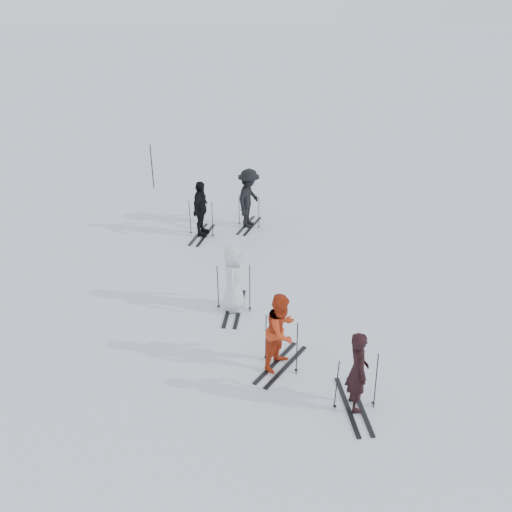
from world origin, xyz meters
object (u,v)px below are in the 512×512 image
at_px(skier_near_dark, 358,372).
at_px(skier_uphill_far, 249,199).
at_px(skier_red, 281,332).
at_px(skier_grey, 234,279).
at_px(skier_uphill_left, 201,210).
at_px(piste_marker, 152,167).

xyz_separation_m(skier_near_dark, skier_uphill_far, (-2.09, 8.49, 0.08)).
relative_size(skier_red, skier_uphill_far, 0.93).
bearing_deg(skier_near_dark, skier_grey, 28.64).
xyz_separation_m(skier_uphill_left, piste_marker, (-2.13, 4.12, -0.04)).
bearing_deg(skier_red, skier_uphill_far, 39.79).
bearing_deg(skier_uphill_left, skier_uphill_far, -50.90).
bearing_deg(skier_uphill_far, piste_marker, 68.37).
bearing_deg(piste_marker, skier_grey, -68.79).
distance_m(skier_near_dark, skier_uphill_far, 8.74).
bearing_deg(skier_grey, skier_uphill_far, 2.62).
relative_size(skier_near_dark, piste_marker, 1.04).
xyz_separation_m(skier_red, skier_uphill_left, (-2.19, 6.52, -0.01)).
bearing_deg(skier_red, piste_marker, 56.58).
relative_size(skier_near_dark, skier_grey, 1.01).
xyz_separation_m(skier_grey, skier_uphill_left, (-1.12, 4.26, 0.01)).
height_order(skier_grey, skier_uphill_left, skier_uphill_left).
bearing_deg(skier_uphill_far, skier_uphill_left, 135.12).
height_order(skier_red, skier_grey, skier_red).
relative_size(skier_red, piste_marker, 1.05).
distance_m(skier_near_dark, skier_grey, 4.35).
bearing_deg(skier_uphill_far, skier_near_dark, -144.36).
distance_m(skier_red, skier_uphill_far, 7.21).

